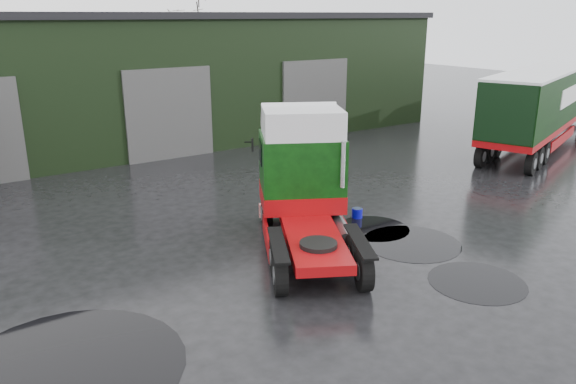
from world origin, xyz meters
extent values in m
plane|color=black|center=(0.00, 0.00, 0.00)|extent=(100.00, 100.00, 0.00)
cube|color=black|center=(2.00, 20.00, 3.00)|extent=(32.00, 12.00, 6.00)
cube|color=black|center=(2.00, 20.00, 6.15)|extent=(32.40, 12.40, 0.30)
cylinder|color=#0807A5|center=(3.80, 3.36, 0.16)|extent=(0.41, 0.41, 0.31)
cylinder|color=black|center=(3.59, 2.37, 0.00)|extent=(2.20, 2.20, 0.01)
cylinder|color=black|center=(-5.89, 0.23, 0.00)|extent=(4.38, 4.38, 0.01)
cylinder|color=black|center=(3.25, -1.72, 0.00)|extent=(2.34, 2.34, 0.01)
cylinder|color=black|center=(3.72, 0.90, 0.00)|extent=(2.78, 2.78, 0.01)
camera|label=1|loc=(-7.44, -9.35, 6.21)|focal=35.00mm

